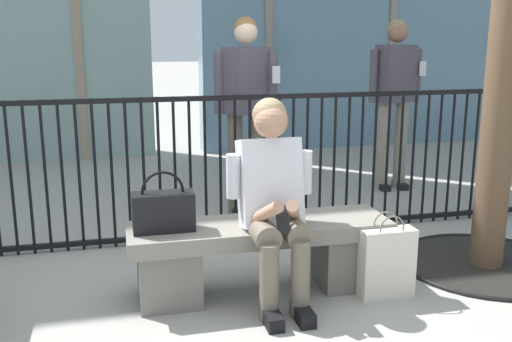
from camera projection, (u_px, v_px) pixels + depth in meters
The scene contains 8 objects.
ground_plane at pixel (260, 291), 3.69m from camera, with size 60.00×60.00×0.00m, color #9E9B93.
stone_bench at pixel (260, 250), 3.63m from camera, with size 1.60×0.44×0.45m.
seated_person_with_phone at pixel (274, 196), 3.43m from camera, with size 0.52×0.66×1.21m.
handbag_on_bench at pixel (163, 210), 3.42m from camera, with size 0.36×0.15×0.36m.
shopping_bag at pixel (387, 262), 3.57m from camera, with size 0.33×0.13×0.53m.
bystander_at_railing at pixel (395, 91), 5.92m from camera, with size 0.55×0.32×1.71m.
bystander_further_back at pixel (246, 101), 5.08m from camera, with size 0.55×0.39×1.71m.
plaza_railing at pixel (228, 168), 4.52m from camera, with size 9.39×0.04×1.12m.
Camera 1 is at (-0.83, -3.32, 1.58)m, focal length 41.40 mm.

